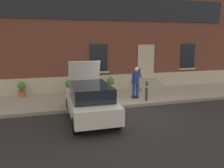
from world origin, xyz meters
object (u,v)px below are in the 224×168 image
(planter_terracotta, at_px, (22,89))
(planter_charcoal, at_px, (69,87))
(hatchback_car_white, at_px, (90,100))
(bollard_near_person, at_px, (146,90))
(bollard_far_left, at_px, (75,95))
(person_on_phone, at_px, (136,81))
(planter_cream, at_px, (111,84))

(planter_terracotta, height_order, planter_charcoal, same)
(hatchback_car_white, bearing_deg, bollard_near_person, 24.12)
(planter_terracotta, bearing_deg, bollard_far_left, -45.37)
(person_on_phone, bearing_deg, planter_cream, 116.14)
(bollard_far_left, bearing_deg, planter_terracotta, 134.63)
(hatchback_car_white, distance_m, person_on_phone, 3.57)
(bollard_far_left, relative_size, planter_charcoal, 1.22)
(planter_terracotta, relative_size, planter_cream, 1.00)
(bollard_near_person, distance_m, person_on_phone, 0.82)
(bollard_near_person, relative_size, bollard_far_left, 1.00)
(hatchback_car_white, relative_size, person_on_phone, 2.34)
(planter_terracotta, distance_m, planter_cream, 5.22)
(planter_charcoal, height_order, planter_cream, same)
(bollard_near_person, bearing_deg, hatchback_car_white, -155.88)
(bollard_far_left, distance_m, person_on_phone, 3.44)
(person_on_phone, xyz_separation_m, planter_charcoal, (-3.41, 1.99, -0.54))
(hatchback_car_white, xyz_separation_m, planter_cream, (2.10, 4.28, -0.19))
(bollard_near_person, xyz_separation_m, bollard_far_left, (-3.72, 0.00, 0.00))
(bollard_far_left, bearing_deg, bollard_near_person, 0.00)
(hatchback_car_white, distance_m, planter_cream, 4.77)
(hatchback_car_white, height_order, bollard_far_left, hatchback_car_white)
(hatchback_car_white, distance_m, bollard_far_left, 1.53)
(bollard_far_left, height_order, planter_cream, bollard_far_left)
(hatchback_car_white, height_order, bollard_near_person, hatchback_car_white)
(planter_terracotta, xyz_separation_m, planter_cream, (5.22, 0.13, 0.00))
(bollard_near_person, distance_m, planter_terracotta, 6.92)
(planter_terracotta, distance_m, planter_charcoal, 2.61)
(planter_terracotta, relative_size, planter_charcoal, 1.00)
(planter_charcoal, bearing_deg, planter_cream, 5.34)
(bollard_far_left, relative_size, planter_terracotta, 1.22)
(bollard_far_left, xyz_separation_m, planter_terracotta, (-2.66, 2.69, -0.11))
(hatchback_car_white, bearing_deg, planter_terracotta, 126.93)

